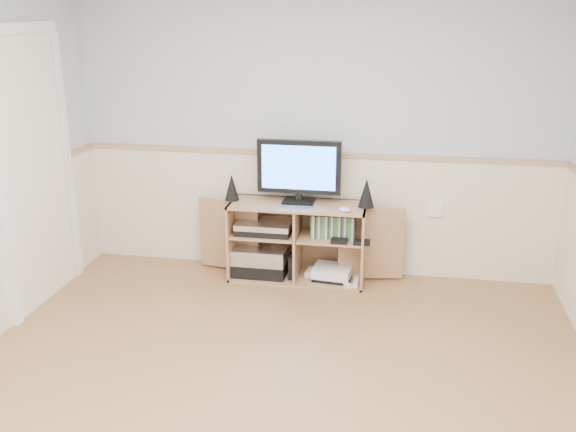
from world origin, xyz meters
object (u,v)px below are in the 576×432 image
object	(u,v)px
media_cabinet	(299,239)
keyboard	(296,208)
monitor	(299,169)
game_consoles	(331,273)

from	to	relation	value
media_cabinet	keyboard	distance (m)	0.38
monitor	game_consoles	size ratio (longest dim) A/B	1.50
media_cabinet	monitor	xyz separation A→B (m)	(0.00, -0.00, 0.60)
media_cabinet	game_consoles	distance (m)	0.39
media_cabinet	game_consoles	bearing A→B (deg)	-12.56
keyboard	game_consoles	distance (m)	0.66
keyboard	game_consoles	world-z (taller)	keyboard
monitor	game_consoles	xyz separation A→B (m)	(0.29, -0.06, -0.86)
media_cabinet	game_consoles	world-z (taller)	media_cabinet
keyboard	game_consoles	bearing A→B (deg)	23.62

